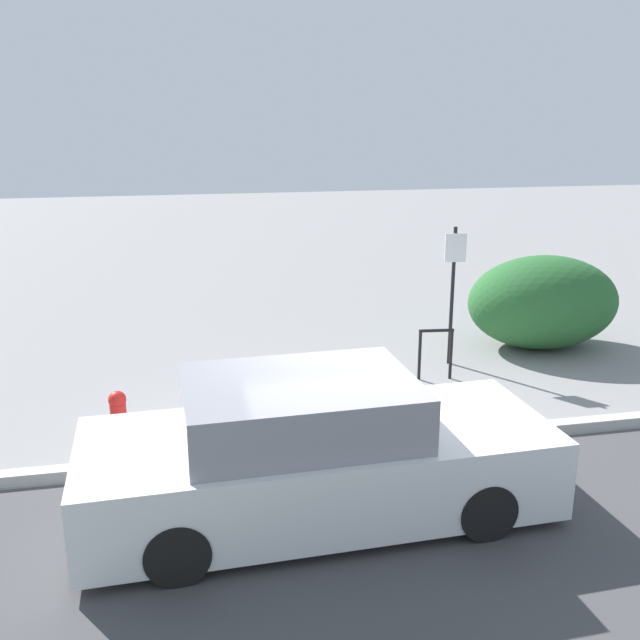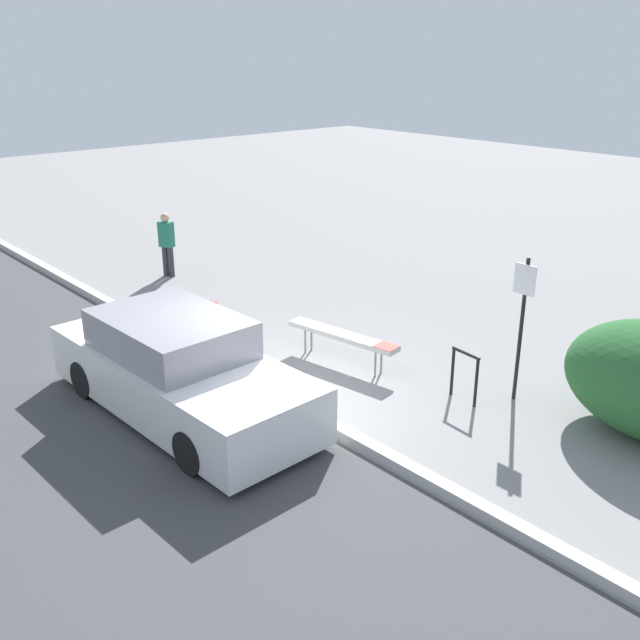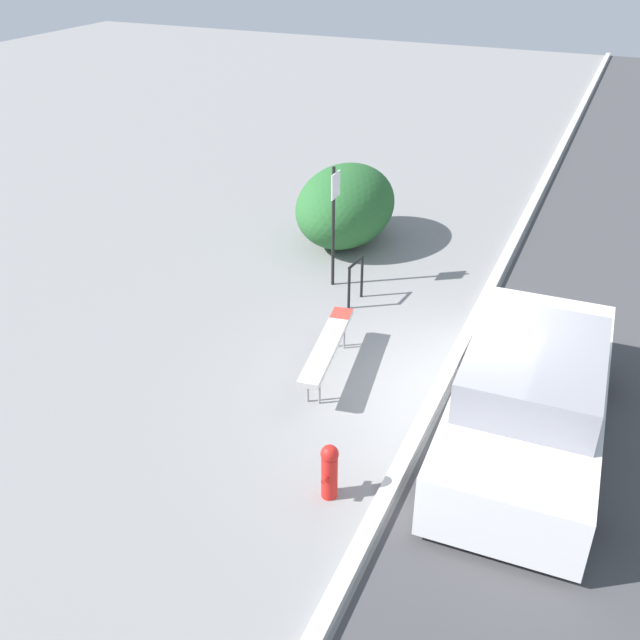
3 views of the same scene
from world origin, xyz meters
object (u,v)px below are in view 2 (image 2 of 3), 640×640
at_px(bike_rack, 465,371).
at_px(fire_hydrant, 213,319).
at_px(pedestrian, 167,243).
at_px(sign_post, 522,316).
at_px(bench, 343,336).
at_px(parked_car_near, 179,370).

height_order(bike_rack, fire_hydrant, bike_rack).
distance_m(bike_rack, pedestrian, 8.77).
relative_size(sign_post, fire_hydrant, 3.01).
height_order(bench, bike_rack, bike_rack).
bearing_deg(sign_post, parked_car_near, -127.21).
distance_m(bike_rack, fire_hydrant, 4.93).
relative_size(bench, fire_hydrant, 2.91).
bearing_deg(bench, pedestrian, 168.08).
height_order(bike_rack, pedestrian, pedestrian).
xyz_separation_m(pedestrian, parked_car_near, (6.15, -3.38, -0.15)).
height_order(bench, fire_hydrant, fire_hydrant).
distance_m(sign_post, pedestrian, 9.31).
bearing_deg(sign_post, pedestrian, -175.51).
bearing_deg(pedestrian, bench, -26.17).
height_order(bench, sign_post, sign_post).
xyz_separation_m(bike_rack, parked_car_near, (-2.62, -3.47, 0.17)).
height_order(sign_post, parked_car_near, sign_post).
bearing_deg(pedestrian, sign_post, -18.66).
bearing_deg(sign_post, bench, -158.93).
relative_size(bike_rack, fire_hydrant, 1.08).
height_order(bench, parked_car_near, parked_car_near).
bearing_deg(bike_rack, fire_hydrant, -162.31).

